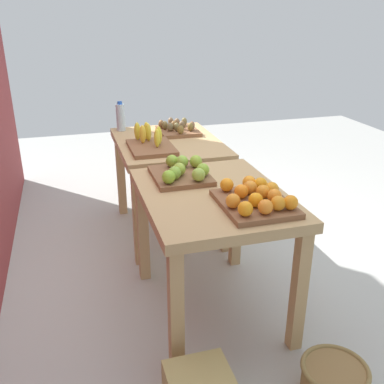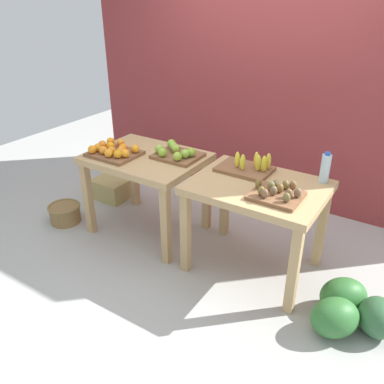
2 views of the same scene
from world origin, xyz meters
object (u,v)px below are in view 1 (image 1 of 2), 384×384
Objects in this scene: orange_bin at (256,198)px; wicker_basket at (333,381)px; display_table_left at (212,211)px; watermelon_pile at (172,178)px; kiwi_bin at (178,129)px; banana_crate at (150,143)px; apple_bin at (182,172)px; water_bottle at (121,117)px; display_table_right at (168,155)px.

wicker_basket is (-0.59, -0.19, -0.74)m from orange_bin.
watermelon_pile is (1.99, -0.24, -0.54)m from display_table_left.
banana_crate is at bearing 141.15° from kiwi_bin.
water_bottle reaches higher than apple_bin.
display_table_left is 0.97m from banana_crate.
banana_crate is at bearing 158.45° from watermelon_pile.
wicker_basket is at bearing -163.49° from banana_crate.
wicker_basket is at bearing -157.25° from apple_bin.
orange_bin is 2.35m from watermelon_pile.
display_table_right is at bearing -7.31° from apple_bin.
wicker_basket is at bearing -164.30° from water_bottle.
apple_bin is 0.59× the size of watermelon_pile.
apple_bin is at bearing 27.66° from orange_bin.
watermelon_pile is (1.73, -0.35, -0.70)m from apple_bin.
display_table_left is 0.33m from apple_bin.
orange_bin is 1.57m from kiwi_bin.
water_bottle is 0.76× the size of wicker_basket.
watermelon_pile is at bearing -11.42° from apple_bin.
display_table_left is at bearing 22.82° from wicker_basket.
orange_bin is at bearing -152.34° from apple_bin.
banana_crate is at bearing 16.51° from wicker_basket.
wicker_basket is (-1.95, -0.35, -0.58)m from display_table_right.
water_bottle is (1.78, 0.47, 0.07)m from orange_bin.
watermelon_pile is 2.82m from wicker_basket.
orange_bin is (-1.36, -0.16, 0.16)m from display_table_right.
water_bottle reaches higher than display_table_right.
display_table_right is 1.05m from watermelon_pile.
display_table_left is 1.58m from water_bottle.
display_table_left is at bearing -168.40° from water_bottle.
display_table_right is 0.88m from apple_bin.
banana_crate is (0.94, 0.18, 0.16)m from display_table_left.
banana_crate is 0.61m from water_bottle.
apple_bin is 1.13× the size of kiwi_bin.
orange_bin is 1.33× the size of wicker_basket.
water_bottle is at bearing 129.43° from watermelon_pile.
wicker_basket is at bearing -161.81° from orange_bin.
apple_bin reaches higher than wicker_basket.
banana_crate reaches higher than kiwi_bin.
watermelon_pile is (2.24, -0.08, -0.71)m from orange_bin.
apple_bin is at bearing 22.53° from display_table_left.
apple_bin is 1.09m from kiwi_bin.
orange_bin reaches higher than kiwi_bin.
display_table_left reaches higher than watermelon_pile.
banana_crate is at bearing -166.75° from water_bottle.
display_table_left is 1.12m from display_table_right.
banana_crate is 0.63× the size of watermelon_pile.
banana_crate is 1.33m from watermelon_pile.
kiwi_bin is at bearing -115.12° from water_bottle.
water_bottle reaches higher than wicker_basket.
watermelon_pile is at bearing -50.57° from water_bottle.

